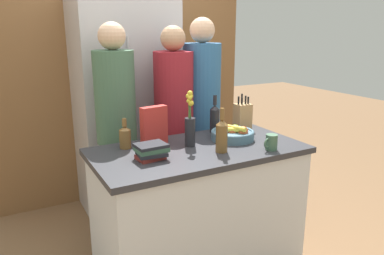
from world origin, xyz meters
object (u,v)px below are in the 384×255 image
Objects in this scene: person_at_sink at (116,123)px; coffee_mug at (271,142)px; fruit_bowl at (233,134)px; bottle_wine at (125,137)px; bottle_oil at (222,135)px; refrigerator at (126,106)px; flower_vase at (190,126)px; cereal_box at (154,126)px; knife_block at (243,116)px; bottle_vinegar at (215,118)px; person_in_red_tee at (202,109)px; person_in_blue at (174,118)px; book_stack at (151,151)px.

coffee_mug is at bearing -33.56° from person_at_sink.
bottle_wine is at bearing 166.80° from fruit_bowl.
person_at_sink reaches higher than coffee_mug.
bottle_oil reaches higher than bottle_wine.
bottle_wine is 0.12× the size of person_at_sink.
refrigerator is 5.15× the size of flower_vase.
person_at_sink reaches higher than bottle_wine.
cereal_box reaches higher than fruit_bowl.
knife_block is 2.38× the size of coffee_mug.
refrigerator is 6.79× the size of bottle_vinegar.
person_in_red_tee reaches higher than cereal_box.
bottle_wine is at bearing 158.12° from flower_vase.
flower_vase is 0.22× the size of person_in_red_tee.
fruit_bowl is 0.30m from bottle_oil.
bottle_wine is 0.92m from person_in_red_tee.
person_in_blue is (0.02, 0.76, -0.05)m from bottle_oil.
bottle_wine is 0.11× the size of person_in_red_tee.
flower_vase is at bearing 142.36° from coffee_mug.
bottle_wine is at bearing -176.16° from bottle_vinegar.
bottle_wine is at bearing -144.77° from person_in_red_tee.
fruit_bowl is at bearing -50.74° from person_in_blue.
fruit_bowl is 1.08× the size of bottle_vinegar.
refrigerator reaches higher than coffee_mug.
bottle_vinegar is at bearing 94.07° from fruit_bowl.
flower_vase is 0.22× the size of person_at_sink.
bottle_vinegar reaches higher than cereal_box.
person_in_blue reaches higher than bottle_wine.
fruit_bowl is 0.18× the size of person_in_red_tee.
refrigerator is 10.17× the size of book_stack.
fruit_bowl is at bearing 105.20° from coffee_mug.
flower_vase is at bearing -86.52° from refrigerator.
book_stack is (-0.76, 0.21, -0.00)m from coffee_mug.
coffee_mug is at bearing -74.80° from fruit_bowl.
refrigerator is 1.11× the size of person_in_red_tee.
bottle_vinegar is 0.75m from person_at_sink.
fruit_bowl reaches higher than coffee_mug.
refrigerator is at bearing 109.89° from fruit_bowl.
fruit_bowl is 0.59m from person_in_red_tee.
person_in_blue is at bearing 49.75° from cereal_box.
book_stack is 0.74m from bottle_vinegar.
book_stack is 0.66× the size of bottle_oil.
book_stack is at bearing 164.54° from coffee_mug.
person_in_red_tee is at bearing 16.73° from person_at_sink.
bottle_vinegar is (0.66, 0.33, 0.06)m from book_stack.
refrigerator is at bearing 140.27° from person_in_red_tee.
bottle_oil reaches higher than book_stack.
person_in_red_tee reaches higher than person_in_blue.
bottle_vinegar is 0.16× the size of person_in_red_tee.
person_at_sink is at bearing 130.85° from coffee_mug.
fruit_bowl is 0.82× the size of flower_vase.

